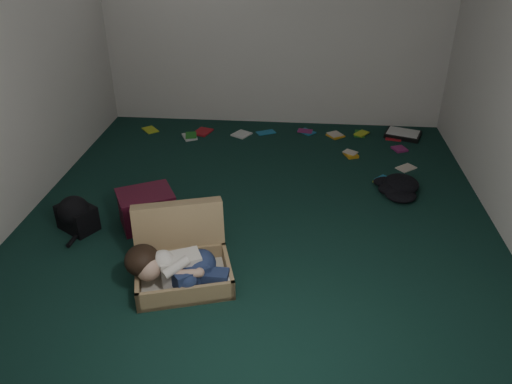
# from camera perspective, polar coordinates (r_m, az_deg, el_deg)

# --- Properties ---
(floor) EXTENTS (4.50, 4.50, 0.00)m
(floor) POSITION_cam_1_polar(r_m,az_deg,el_deg) (4.30, 0.18, -3.07)
(floor) COLOR #0F2D26
(floor) RESTS_ON ground
(wall_back) EXTENTS (4.50, 0.00, 4.50)m
(wall_back) POSITION_cam_1_polar(r_m,az_deg,el_deg) (5.95, 2.22, 19.73)
(wall_back) COLOR silver
(wall_back) RESTS_ON ground
(wall_front) EXTENTS (4.50, 0.00, 4.50)m
(wall_front) POSITION_cam_1_polar(r_m,az_deg,el_deg) (1.72, -6.36, -6.96)
(wall_front) COLOR silver
(wall_front) RESTS_ON ground
(suitcase) EXTENTS (0.82, 0.81, 0.49)m
(suitcase) POSITION_cam_1_polar(r_m,az_deg,el_deg) (3.65, -8.49, -7.32)
(suitcase) COLOR tan
(suitcase) RESTS_ON floor
(person) EXTENTS (0.74, 0.37, 0.30)m
(person) POSITION_cam_1_polar(r_m,az_deg,el_deg) (3.50, -9.09, -8.46)
(person) COLOR white
(person) RESTS_ON suitcase
(maroon_bin) EXTENTS (0.55, 0.51, 0.30)m
(maroon_bin) POSITION_cam_1_polar(r_m,az_deg,el_deg) (4.25, -12.41, -1.85)
(maroon_bin) COLOR #4B0F21
(maroon_bin) RESTS_ON floor
(backpack) EXTENTS (0.49, 0.47, 0.23)m
(backpack) POSITION_cam_1_polar(r_m,az_deg,el_deg) (4.36, -19.77, -2.67)
(backpack) COLOR black
(backpack) RESTS_ON floor
(clothing_pile) EXTENTS (0.56, 0.51, 0.15)m
(clothing_pile) POSITION_cam_1_polar(r_m,az_deg,el_deg) (4.82, 14.99, 0.76)
(clothing_pile) COLOR black
(clothing_pile) RESTS_ON floor
(paper_tray) EXTENTS (0.46, 0.41, 0.05)m
(paper_tray) POSITION_cam_1_polar(r_m,az_deg,el_deg) (6.12, 16.43, 6.36)
(paper_tray) COLOR black
(paper_tray) RESTS_ON floor
(book_scatter) EXTENTS (3.10, 1.39, 0.02)m
(book_scatter) POSITION_cam_1_polar(r_m,az_deg,el_deg) (5.74, 5.44, 5.73)
(book_scatter) COLOR #B5CA23
(book_scatter) RESTS_ON floor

